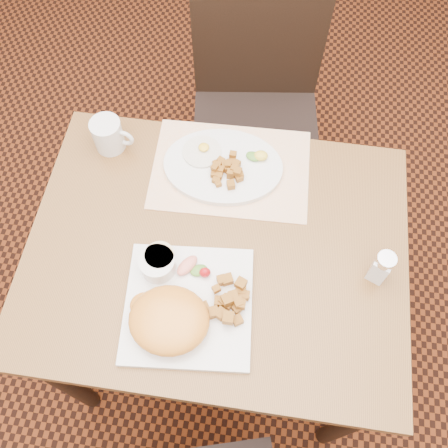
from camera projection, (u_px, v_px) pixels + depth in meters
ground at (219, 332)px, 1.85m from camera, size 8.00×8.00×0.00m
table at (217, 265)px, 1.28m from camera, size 0.90×0.70×0.75m
chair_far at (257, 100)px, 1.66m from camera, size 0.47×0.48×0.97m
placemat at (231, 169)px, 1.28m from camera, size 0.41×0.29×0.00m
plate_square at (188, 305)px, 1.11m from camera, size 0.30×0.30×0.02m
plate_oval at (223, 166)px, 1.27m from camera, size 0.31×0.23×0.02m
hollandaise_mound at (168, 320)px, 1.05m from camera, size 0.18×0.16×0.06m
ramekin at (158, 263)px, 1.12m from camera, size 0.08×0.09×0.04m
garnish_sq at (194, 268)px, 1.13m from camera, size 0.09×0.07×0.03m
fried_egg at (202, 151)px, 1.28m from camera, size 0.10×0.10×0.02m
garnish_ov at (258, 156)px, 1.27m from camera, size 0.06×0.04×0.02m
salt_shaker at (381, 267)px, 1.10m from camera, size 0.06×0.06×0.10m
coffee_mug at (109, 135)px, 1.28m from camera, size 0.11×0.08×0.09m
home_fries_sq at (229, 300)px, 1.09m from camera, size 0.11×0.12×0.04m
home_fries_ov at (227, 170)px, 1.24m from camera, size 0.09×0.10×0.03m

